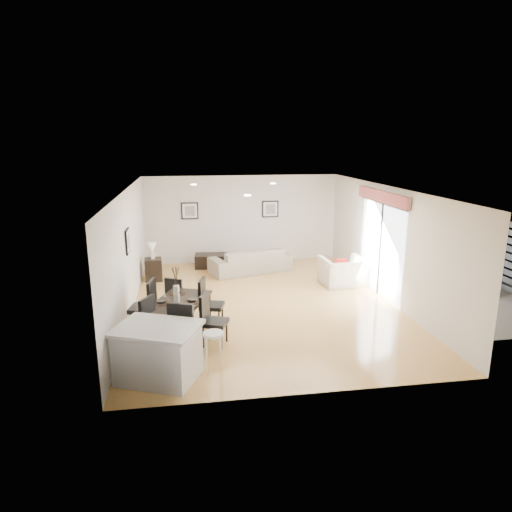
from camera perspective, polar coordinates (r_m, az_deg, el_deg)
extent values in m
plane|color=#DEAD5B|center=(10.80, 0.91, -5.96)|extent=(8.00, 8.00, 0.00)
cube|color=silver|center=(14.29, -1.80, 4.64)|extent=(6.00, 0.04, 2.70)
cube|color=silver|center=(6.67, 6.84, -6.74)|extent=(6.00, 0.04, 2.70)
cube|color=silver|center=(10.34, -15.67, 0.41)|extent=(0.04, 8.00, 2.70)
cube|color=silver|center=(11.30, 16.11, 1.52)|extent=(0.04, 8.00, 2.70)
cube|color=white|center=(10.19, 0.97, 8.44)|extent=(6.00, 8.00, 0.02)
imported|color=#A59985|center=(13.28, -0.70, -0.54)|extent=(2.52, 1.58, 0.69)
imported|color=beige|center=(12.27, 10.82, -1.92)|extent=(1.20, 1.07, 0.73)
imported|color=#385625|center=(12.56, 26.29, -2.82)|extent=(0.83, 0.78, 0.73)
imported|color=#385625|center=(14.07, 24.02, -1.16)|extent=(0.44, 0.44, 0.59)
cube|color=black|center=(8.90, -9.86, -5.92)|extent=(1.44, 1.93, 0.06)
cylinder|color=black|center=(8.51, -14.22, -9.75)|extent=(0.07, 0.07, 0.66)
cylinder|color=black|center=(9.86, -10.02, -6.14)|extent=(0.07, 0.07, 0.66)
cylinder|color=black|center=(8.21, -9.46, -10.39)|extent=(0.07, 0.07, 0.66)
cylinder|color=black|center=(9.61, -5.86, -6.55)|extent=(0.07, 0.07, 0.66)
cube|color=black|center=(8.63, -14.48, -8.46)|extent=(0.63, 0.63, 0.08)
cube|color=black|center=(8.42, -13.43, -6.83)|extent=(0.26, 0.44, 0.56)
cylinder|color=black|center=(8.96, -14.75, -9.37)|extent=(0.04, 0.04, 0.42)
cylinder|color=black|center=(8.77, -12.72, -9.75)|extent=(0.04, 0.04, 0.42)
cylinder|color=black|center=(8.68, -16.05, -10.24)|extent=(0.04, 0.04, 0.42)
cylinder|color=black|center=(8.49, -13.98, -10.65)|extent=(0.04, 0.04, 0.42)
cube|color=black|center=(9.42, -14.01, -6.38)|extent=(0.57, 0.57, 0.08)
cube|color=black|center=(9.26, -12.89, -4.69)|extent=(0.16, 0.48, 0.57)
cylinder|color=black|center=(9.74, -14.65, -7.38)|extent=(0.04, 0.04, 0.44)
cylinder|color=black|center=(9.63, -12.51, -7.49)|extent=(0.04, 0.04, 0.44)
cylinder|color=black|center=(9.41, -15.35, -8.20)|extent=(0.04, 0.04, 0.44)
cylinder|color=black|center=(9.30, -13.14, -8.33)|extent=(0.04, 0.04, 0.44)
cube|color=black|center=(8.60, -5.17, -8.27)|extent=(0.58, 0.58, 0.08)
cube|color=black|center=(8.55, -6.46, -6.40)|extent=(0.22, 0.44, 0.53)
cylinder|color=black|center=(8.49, -4.35, -10.32)|extent=(0.03, 0.03, 0.41)
cylinder|color=black|center=(8.59, -6.61, -10.08)|extent=(0.03, 0.03, 0.41)
cylinder|color=black|center=(8.80, -3.69, -9.41)|extent=(0.03, 0.03, 0.41)
cylinder|color=black|center=(8.89, -5.88, -9.19)|extent=(0.03, 0.03, 0.41)
cube|color=black|center=(9.40, -5.53, -6.21)|extent=(0.56, 0.56, 0.08)
cube|color=black|center=(9.34, -6.76, -4.50)|extent=(0.18, 0.46, 0.54)
cylinder|color=black|center=(9.29, -4.63, -8.07)|extent=(0.04, 0.04, 0.42)
cylinder|color=black|center=(9.36, -6.80, -7.95)|extent=(0.04, 0.04, 0.42)
cylinder|color=black|center=(9.61, -4.23, -7.28)|extent=(0.04, 0.04, 0.42)
cylinder|color=black|center=(9.68, -6.32, -7.17)|extent=(0.04, 0.04, 0.42)
cube|color=black|center=(7.92, -9.90, -10.28)|extent=(0.61, 0.61, 0.08)
cube|color=black|center=(7.97, -9.41, -7.77)|extent=(0.46, 0.23, 0.56)
cylinder|color=black|center=(7.94, -11.59, -12.31)|extent=(0.04, 0.04, 0.43)
cylinder|color=black|center=(8.24, -10.51, -11.24)|extent=(0.04, 0.04, 0.43)
cylinder|color=black|center=(7.81, -9.09, -12.69)|extent=(0.04, 0.04, 0.43)
cylinder|color=black|center=(8.11, -8.08, -11.57)|extent=(0.04, 0.04, 0.43)
cube|color=black|center=(10.08, -9.72, -5.22)|extent=(0.55, 0.55, 0.07)
cube|color=black|center=(9.86, -10.26, -4.14)|extent=(0.38, 0.23, 0.48)
cylinder|color=black|center=(10.22, -8.46, -6.22)|extent=(0.03, 0.03, 0.37)
cylinder|color=black|center=(9.96, -9.29, -6.81)|extent=(0.03, 0.03, 0.37)
cylinder|color=black|center=(10.36, -10.02, -5.99)|extent=(0.03, 0.03, 0.37)
cylinder|color=black|center=(10.10, -10.89, -6.57)|extent=(0.03, 0.03, 0.37)
cylinder|color=white|center=(8.84, -9.92, -4.71)|extent=(0.12, 0.12, 0.34)
cylinder|color=#302115|center=(8.89, -7.99, -5.65)|extent=(0.33, 0.33, 0.01)
cylinder|color=black|center=(8.88, -7.99, -5.47)|extent=(0.17, 0.17, 0.05)
cylinder|color=#302115|center=(9.39, -9.83, -4.62)|extent=(0.33, 0.33, 0.01)
cylinder|color=black|center=(9.38, -9.84, -4.45)|extent=(0.17, 0.17, 0.05)
cylinder|color=#302115|center=(8.90, -11.76, -5.78)|extent=(0.33, 0.33, 0.01)
cylinder|color=black|center=(8.89, -11.77, -5.61)|extent=(0.17, 0.17, 0.05)
cylinder|color=#302115|center=(8.39, -9.92, -6.95)|extent=(0.33, 0.33, 0.01)
cylinder|color=black|center=(8.38, -9.93, -6.77)|extent=(0.17, 0.17, 0.05)
cube|color=black|center=(13.87, -5.56, -0.59)|extent=(1.04, 0.68, 0.40)
cube|color=black|center=(12.79, -12.69, -1.66)|extent=(0.49, 0.49, 0.61)
cylinder|color=white|center=(12.69, -12.78, 0.07)|extent=(0.10, 0.10, 0.19)
cone|color=white|center=(12.64, -12.84, 1.04)|extent=(0.23, 0.23, 0.25)
cube|color=#A91B15|center=(12.09, 10.56, -1.12)|extent=(0.33, 0.15, 0.32)
cube|color=silver|center=(7.59, -12.14, -11.93)|extent=(1.43, 1.28, 0.84)
cube|color=#B9B9BB|center=(7.41, -12.32, -8.82)|extent=(1.56, 1.41, 0.06)
cylinder|color=white|center=(7.46, -5.36, -9.68)|extent=(0.33, 0.33, 0.05)
cylinder|color=silver|center=(7.72, -4.51, -11.71)|extent=(0.02, 0.02, 0.71)
cylinder|color=silver|center=(7.71, -6.20, -11.79)|extent=(0.02, 0.02, 0.71)
cylinder|color=silver|center=(7.51, -6.11, -12.53)|extent=(0.02, 0.02, 0.71)
cylinder|color=silver|center=(7.52, -4.38, -12.44)|extent=(0.02, 0.02, 0.71)
cube|color=black|center=(14.11, -8.28, 5.61)|extent=(0.52, 0.03, 0.52)
cube|color=white|center=(14.11, -8.28, 5.61)|extent=(0.44, 0.04, 0.44)
cube|color=#5A5954|center=(14.11, -8.28, 5.61)|extent=(0.30, 0.04, 0.30)
cube|color=black|center=(14.35, 1.79, 5.89)|extent=(0.52, 0.03, 0.52)
cube|color=white|center=(14.35, 1.79, 5.89)|extent=(0.44, 0.04, 0.44)
cube|color=#5A5954|center=(14.35, 1.79, 5.89)|extent=(0.30, 0.04, 0.30)
cube|color=black|center=(10.08, -15.74, 1.80)|extent=(0.03, 0.52, 0.52)
cube|color=white|center=(10.08, -15.74, 1.80)|extent=(0.04, 0.44, 0.44)
cube|color=#5A5954|center=(10.08, -15.74, 1.80)|extent=(0.04, 0.30, 0.30)
cube|color=white|center=(11.61, 15.33, 0.76)|extent=(0.02, 2.40, 2.25)
cube|color=black|center=(11.60, 15.24, 0.76)|extent=(0.03, 0.05, 2.25)
cube|color=black|center=(11.40, 15.61, 6.36)|extent=(0.03, 2.50, 0.05)
cube|color=maroon|center=(11.36, 15.48, 7.16)|extent=(0.10, 2.70, 0.28)
plane|color=gray|center=(12.85, 23.27, -3.84)|extent=(6.00, 6.00, 0.00)
cube|color=#313134|center=(13.29, 28.04, 0.25)|extent=(0.08, 5.50, 1.80)
cube|color=brown|center=(15.13, 22.29, 2.77)|extent=(0.35, 0.35, 2.00)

